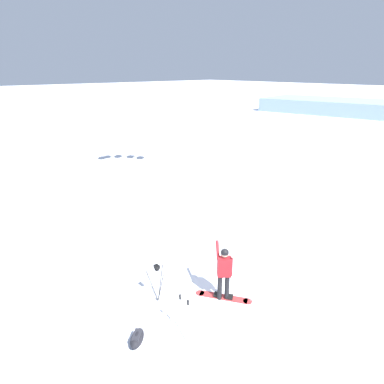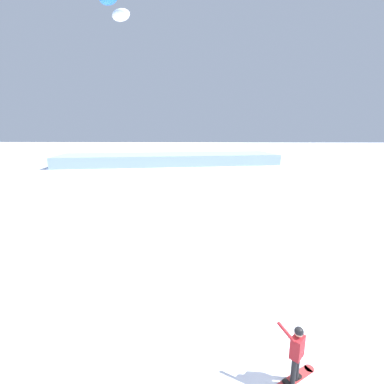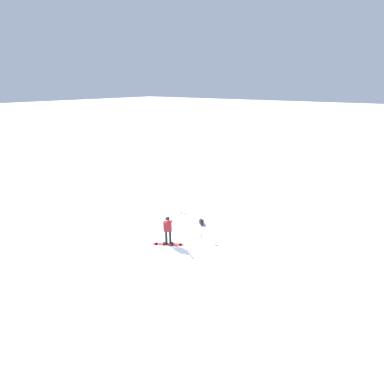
# 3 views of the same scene
# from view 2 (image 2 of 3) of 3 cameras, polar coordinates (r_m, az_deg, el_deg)

# --- Properties ---
(snowboarder) EXTENTS (0.48, 0.77, 1.76)m
(snowboarder) POSITION_cam_2_polar(r_m,az_deg,el_deg) (8.67, 21.22, -28.50)
(snowboarder) COLOR black
(snowboarder) RESTS_ON ground_plane
(snowboard) EXTENTS (1.06, 1.52, 0.10)m
(snowboard) POSITION_cam_2_polar(r_m,az_deg,el_deg) (9.41, 20.31, -33.15)
(snowboard) COLOR #B23333
(snowboard) RESTS_ON ground_plane
(distant_ridge) EXTENTS (17.96, 43.86, 2.05)m
(distant_ridge) POSITION_cam_2_polar(r_m,az_deg,el_deg) (55.27, -4.81, 6.95)
(distant_ridge) COLOR #8EABCC
(distant_ridge) RESTS_ON ground_plane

